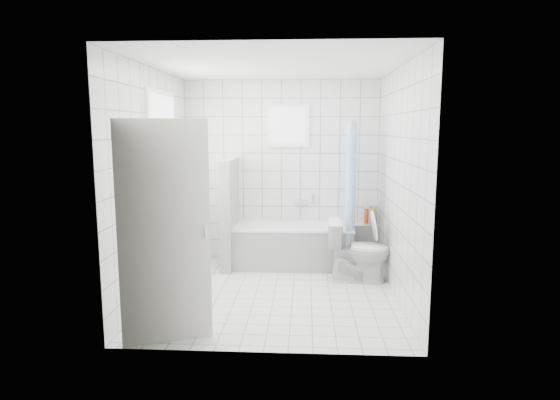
{
  "coord_description": "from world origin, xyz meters",
  "views": [
    {
      "loc": [
        0.35,
        -5.28,
        1.92
      ],
      "look_at": [
        0.04,
        0.35,
        1.05
      ],
      "focal_mm": 30.0,
      "sensor_mm": 36.0,
      "label": 1
    }
  ],
  "objects": [
    {
      "name": "window_left",
      "position": [
        -1.35,
        0.3,
        1.6
      ],
      "size": [
        0.01,
        0.9,
        1.4
      ],
      "primitive_type": "cube",
      "color": "white",
      "rests_on": "wall_left"
    },
    {
      "name": "wall_left",
      "position": [
        -1.4,
        0.0,
        1.3
      ],
      "size": [
        0.02,
        3.0,
        2.6
      ],
      "primitive_type": "cube",
      "color": "white",
      "rests_on": "ground"
    },
    {
      "name": "sill_bottles",
      "position": [
        -1.3,
        0.18,
        1.02
      ],
      "size": [
        0.18,
        0.58,
        0.29
      ],
      "color": "silver",
      "rests_on": "window_sill"
    },
    {
      "name": "window_back",
      "position": [
        0.1,
        1.46,
        1.95
      ],
      "size": [
        0.5,
        0.01,
        0.5
      ],
      "primitive_type": "cube",
      "color": "white",
      "rests_on": "wall_back"
    },
    {
      "name": "curtain_rod",
      "position": [
        0.95,
        1.1,
        2.0
      ],
      "size": [
        0.02,
        0.8,
        0.02
      ],
      "primitive_type": "cylinder",
      "rotation": [
        1.57,
        0.0,
        0.0
      ],
      "color": "silver",
      "rests_on": "wall_back"
    },
    {
      "name": "wall_back",
      "position": [
        0.0,
        1.5,
        1.3
      ],
      "size": [
        2.8,
        0.02,
        2.6
      ],
      "primitive_type": "cube",
      "color": "white",
      "rests_on": "ground"
    },
    {
      "name": "bathtub",
      "position": [
        0.19,
        1.12,
        0.29
      ],
      "size": [
        1.64,
        0.77,
        0.58
      ],
      "color": "white",
      "rests_on": "ground"
    },
    {
      "name": "tub_faucet",
      "position": [
        0.29,
        1.46,
        0.85
      ],
      "size": [
        0.18,
        0.06,
        0.06
      ],
      "primitive_type": "cube",
      "color": "silver",
      "rests_on": "wall_back"
    },
    {
      "name": "wall_right",
      "position": [
        1.4,
        0.0,
        1.3
      ],
      "size": [
        0.02,
        3.0,
        2.6
      ],
      "primitive_type": "cube",
      "color": "white",
      "rests_on": "ground"
    },
    {
      "name": "toilet",
      "position": [
        1.03,
        0.48,
        0.39
      ],
      "size": [
        0.8,
        0.48,
        0.79
      ],
      "primitive_type": "imported",
      "rotation": [
        0.0,
        0.0,
        1.52
      ],
      "color": "white",
      "rests_on": "ground"
    },
    {
      "name": "shower_curtain",
      "position": [
        0.95,
        0.97,
        1.1
      ],
      "size": [
        0.14,
        0.48,
        1.78
      ],
      "primitive_type": null,
      "color": "#4E92E7",
      "rests_on": "curtain_rod"
    },
    {
      "name": "door",
      "position": [
        -0.88,
        -1.33,
        1.0
      ],
      "size": [
        0.76,
        0.33,
        2.0
      ],
      "primitive_type": "cube",
      "rotation": [
        0.0,
        0.0,
        -1.19
      ],
      "color": "silver",
      "rests_on": "ground"
    },
    {
      "name": "wall_front",
      "position": [
        0.0,
        -1.5,
        1.3
      ],
      "size": [
        2.8,
        0.02,
        2.6
      ],
      "primitive_type": "cube",
      "color": "white",
      "rests_on": "ground"
    },
    {
      "name": "ground",
      "position": [
        0.0,
        0.0,
        0.0
      ],
      "size": [
        3.0,
        3.0,
        0.0
      ],
      "primitive_type": "plane",
      "color": "white",
      "rests_on": "ground"
    },
    {
      "name": "window_sill",
      "position": [
        -1.31,
        0.3,
        0.86
      ],
      "size": [
        0.18,
        1.02,
        0.08
      ],
      "primitive_type": "cube",
      "color": "white",
      "rests_on": "wall_left"
    },
    {
      "name": "ceiling",
      "position": [
        0.0,
        0.0,
        2.6
      ],
      "size": [
        3.0,
        3.0,
        0.0
      ],
      "primitive_type": "plane",
      "rotation": [
        3.14,
        0.0,
        0.0
      ],
      "color": "white",
      "rests_on": "ground"
    },
    {
      "name": "partition_wall",
      "position": [
        -0.7,
        1.07,
        0.75
      ],
      "size": [
        0.15,
        0.85,
        1.5
      ],
      "primitive_type": "cube",
      "color": "white",
      "rests_on": "ground"
    },
    {
      "name": "tiled_ledge",
      "position": [
        1.26,
        1.38,
        0.28
      ],
      "size": [
        0.4,
        0.24,
        0.55
      ],
      "primitive_type": "cube",
      "color": "white",
      "rests_on": "ground"
    },
    {
      "name": "ledge_bottles",
      "position": [
        1.29,
        1.36,
        0.67
      ],
      "size": [
        0.16,
        0.17,
        0.26
      ],
      "color": "#2717BF",
      "rests_on": "tiled_ledge"
    }
  ]
}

